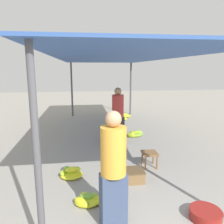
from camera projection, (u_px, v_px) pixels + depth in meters
canopy_post_front_left at (37, 161)px, 2.37m from camera, size 0.08×0.08×2.53m
canopy_post_back_left at (72, 90)px, 10.31m from camera, size 0.08×0.08×2.53m
canopy_post_back_right at (131, 89)px, 10.68m from camera, size 0.08×0.08×2.53m
canopy_tarp at (114, 58)px, 6.27m from camera, size 3.24×8.57×0.04m
vendor_foreground at (113, 168)px, 3.06m from camera, size 0.42×0.42×1.69m
stool at (150, 155)px, 5.03m from camera, size 0.34×0.34×0.36m
basin_black at (205, 214)px, 3.30m from camera, size 0.48×0.48×0.15m
banana_pile_left_0 at (88, 199)px, 3.69m from camera, size 0.57×0.46×0.20m
banana_pile_left_1 at (71, 173)px, 4.59m from camera, size 0.50×0.41×0.24m
banana_pile_right_0 at (135, 134)px, 7.41m from camera, size 0.63×0.53×0.15m
banana_pile_right_1 at (122, 118)px, 9.71m from camera, size 0.43×0.52×0.17m
banana_pile_right_2 at (125, 115)px, 10.29m from camera, size 0.49×0.42×0.19m
crate_near at (113, 139)px, 6.86m from camera, size 0.54×0.54×0.16m
crate_mid at (134, 175)px, 4.43m from camera, size 0.39×0.39×0.24m
shopper_walking_mid at (118, 114)px, 6.71m from camera, size 0.47×0.47×1.69m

